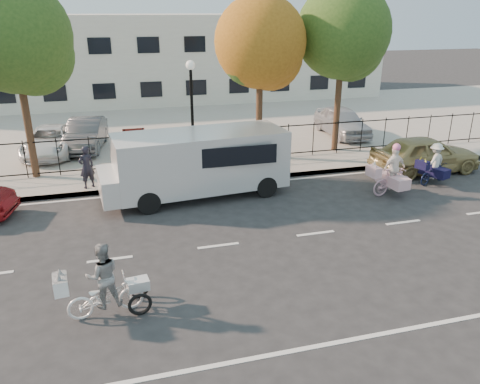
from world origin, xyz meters
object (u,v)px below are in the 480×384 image
object	(u,v)px
lot_car_b	(51,141)
lot_car_d	(342,121)
unicorn_bike	(392,176)
white_van	(198,162)
lot_car_c	(86,134)
bull_bike	(434,167)
lamppost	(192,96)
pedestrian	(87,167)
gold_sedan	(425,154)
zebra_trike	(105,288)

from	to	relation	value
lot_car_b	lot_car_d	xyz separation A→B (m)	(14.30, -0.31, 0.12)
unicorn_bike	white_van	xyz separation A→B (m)	(-6.77, 1.75, 0.57)
lot_car_c	bull_bike	bearing A→B (deg)	-23.84
lot_car_b	lot_car_d	size ratio (longest dim) A/B	1.03
lamppost	lot_car_c	xyz separation A→B (m)	(-4.40, 4.13, -2.26)
pedestrian	lot_car_b	xyz separation A→B (m)	(-1.74, 4.97, -0.19)
white_van	lot_car_b	size ratio (longest dim) A/B	1.52
unicorn_bike	white_van	size ratio (longest dim) A/B	0.29
unicorn_bike	bull_bike	distance (m)	2.30
bull_bike	lot_car_c	bearing A→B (deg)	38.46
lamppost	lot_car_d	bearing A→B (deg)	21.62
white_van	pedestrian	bearing A→B (deg)	153.92
lamppost	gold_sedan	size ratio (longest dim) A/B	0.96
bull_bike	lot_car_b	xyz separation A→B (m)	(-14.56, 7.53, 0.13)
unicorn_bike	lot_car_b	world-z (taller)	unicorn_bike
lamppost	bull_bike	xyz separation A→B (m)	(8.65, -3.89, -2.48)
lamppost	lot_car_b	xyz separation A→B (m)	(-5.91, 3.63, -2.35)
white_van	lot_car_b	distance (m)	8.52
bull_bike	lot_car_d	distance (m)	7.23
zebra_trike	pedestrian	distance (m)	7.95
lot_car_d	pedestrian	bearing A→B (deg)	-158.06
lot_car_c	lot_car_b	bearing A→B (deg)	-154.00
lot_car_d	lot_car_c	bearing A→B (deg)	177.96
lamppost	bull_bike	bearing A→B (deg)	-24.24
zebra_trike	lot_car_c	xyz separation A→B (m)	(-0.83, 13.39, 0.18)
lamppost	pedestrian	distance (m)	4.89
lot_car_b	lamppost	bearing A→B (deg)	-25.40
unicorn_bike	white_van	world-z (taller)	white_van
pedestrian	lot_car_c	world-z (taller)	pedestrian
bull_bike	lot_car_b	bearing A→B (deg)	42.72
bull_bike	white_van	size ratio (longest dim) A/B	0.26
bull_bike	gold_sedan	xyz separation A→B (m)	(0.50, 1.26, 0.13)
gold_sedan	lot_car_c	distance (m)	15.14
gold_sedan	lot_car_b	world-z (taller)	gold_sedan
zebra_trike	lamppost	bearing A→B (deg)	-28.20
lot_car_b	unicorn_bike	bearing A→B (deg)	-27.33
pedestrian	lot_car_c	bearing A→B (deg)	-114.85
white_van	lot_car_c	distance (m)	8.04
lamppost	gold_sedan	xyz separation A→B (m)	(9.14, -2.63, -2.34)
bull_bike	pedestrian	distance (m)	13.07
pedestrian	lot_car_c	xyz separation A→B (m)	(-0.23, 5.47, -0.10)
lamppost	zebra_trike	bearing A→B (deg)	-111.08
pedestrian	bull_bike	bearing A→B (deg)	141.51
white_van	lot_car_d	size ratio (longest dim) A/B	1.56
lamppost	zebra_trike	distance (m)	10.23
white_van	lot_car_c	world-z (taller)	white_van
zebra_trike	gold_sedan	xyz separation A→B (m)	(12.71, 6.63, 0.11)
zebra_trike	bull_bike	world-z (taller)	zebra_trike
unicorn_bike	lamppost	bearing A→B (deg)	46.84
white_van	gold_sedan	bearing A→B (deg)	-4.48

